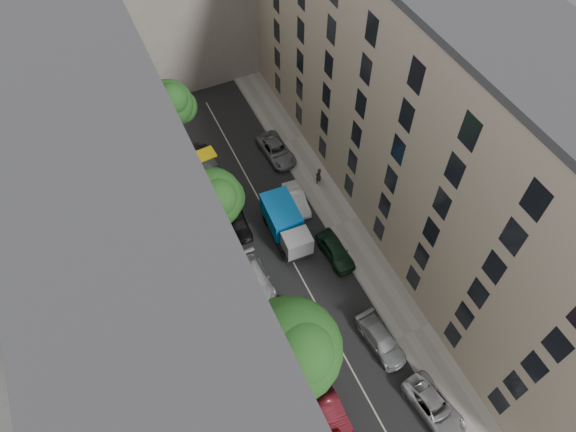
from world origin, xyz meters
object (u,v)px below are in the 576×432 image
tarp_truck (286,224)px  tree_mid (214,200)px  car_left_5 (207,163)px  car_left_2 (294,335)px  car_right_4 (276,150)px  tree_far (171,106)px  car_right_3 (296,200)px  car_right_1 (381,340)px  car_left_4 (238,222)px  lamp_post (244,309)px  car_right_0 (434,407)px  tree_near (292,352)px  car_left_1 (329,407)px  pedestrian (318,176)px  car_right_2 (335,251)px  car_left_3 (256,278)px

tarp_truck → tree_mid: size_ratio=0.81×
car_left_5 → car_left_2: bearing=-93.8°
car_right_4 → tree_far: 10.45m
car_right_3 → tree_far: 13.65m
car_right_3 → car_right_1: bearing=-85.3°
car_left_4 → lamp_post: size_ratio=0.69×
tarp_truck → car_left_4: tarp_truck is taller
tarp_truck → car_right_3: tarp_truck is taller
car_left_5 → car_right_0: size_ratio=0.90×
tree_near → lamp_post: 6.02m
car_left_2 → car_left_4: car_left_2 is taller
car_left_1 → car_right_4: bearing=72.4°
car_left_1 → pedestrian: bearing=63.1°
tarp_truck → lamp_post: 9.70m
car_right_2 → car_left_2: bearing=-142.3°
car_left_5 → pedestrian: bearing=-39.3°
car_right_3 → tree_mid: tree_mid is taller
car_left_4 → tree_near: tree_near is taller
car_right_3 → car_right_0: bearing=-83.0°
car_left_2 → pedestrian: 15.32m
car_left_1 → tree_mid: 17.12m
car_right_0 → car_right_1: size_ratio=1.05×
car_left_5 → tree_near: size_ratio=0.43×
car_right_0 → tree_mid: bearing=105.6°
tree_far → pedestrian: tree_far is taller
lamp_post → car_right_3: bearing=48.4°
car_left_1 → pedestrian: 20.23m
car_left_2 → car_right_2: size_ratio=1.26×
car_left_5 → car_right_4: size_ratio=0.87×
tarp_truck → car_left_5: bearing=111.8°
car_left_1 → car_left_2: car_left_2 is taller
car_left_4 → car_right_0: size_ratio=0.85×
car_right_0 → car_right_1: 5.59m
car_right_2 → tree_mid: bearing=141.9°
car_left_5 → car_right_3: 9.32m
tarp_truck → tree_near: bearing=-110.2°
car_left_3 → pedestrian: bearing=37.5°
tarp_truck → car_left_5: size_ratio=1.39×
tree_mid → pedestrian: (10.15, 1.89, -3.93)m
lamp_post → pedestrian: size_ratio=3.34×
tarp_truck → car_left_1: bearing=-100.6°
car_left_1 → tree_near: size_ratio=0.42×
car_right_4 → car_left_1: bearing=-108.8°
car_right_1 → tree_far: size_ratio=0.55×
car_right_2 → tree_near: tree_near is taller
car_right_3 → car_left_3: bearing=-132.5°
car_left_2 → lamp_post: (-2.89, 1.84, 3.14)m
car_right_2 → lamp_post: lamp_post is taller
car_right_0 → tree_mid: 21.49m
tree_near → car_left_1: bearing=-53.3°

